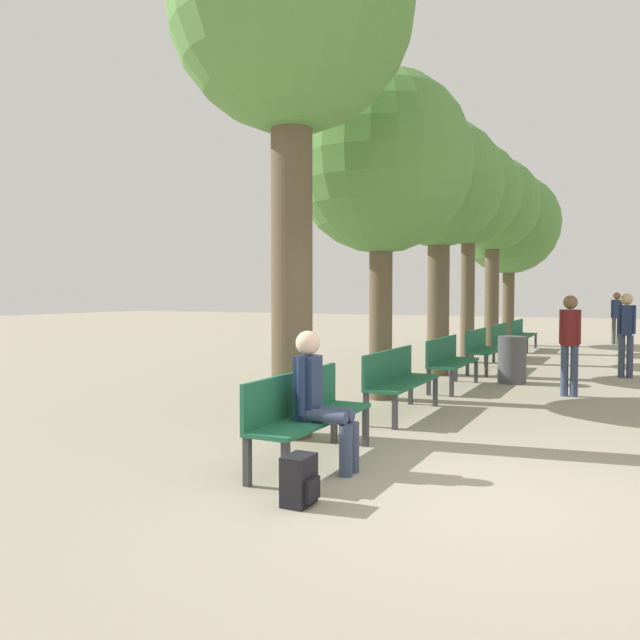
{
  "coord_description": "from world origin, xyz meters",
  "views": [
    {
      "loc": [
        1.15,
        -4.97,
        1.66
      ],
      "look_at": [
        -4.11,
        5.56,
        1.15
      ],
      "focal_mm": 35.0,
      "sensor_mm": 36.0,
      "label": 1
    }
  ],
  "objects": [
    {
      "name": "tree_row_3",
      "position": [
        -2.34,
        9.88,
        3.97
      ],
      "size": [
        2.44,
        2.44,
        5.25
      ],
      "color": "brown",
      "rests_on": "ground_plane"
    },
    {
      "name": "tree_row_2",
      "position": [
        -2.34,
        7.36,
        3.78
      ],
      "size": [
        2.55,
        2.55,
        5.14
      ],
      "color": "brown",
      "rests_on": "ground_plane"
    },
    {
      "name": "trash_bin",
      "position": [
        -0.79,
        6.82,
        0.43
      ],
      "size": [
        0.51,
        0.51,
        0.87
      ],
      "color": "#4C4C51",
      "rests_on": "ground_plane"
    },
    {
      "name": "bench_row_1",
      "position": [
        -1.67,
        3.02,
        0.52
      ],
      "size": [
        0.47,
        1.83,
        0.88
      ],
      "color": "#1E6042",
      "rests_on": "ground_plane"
    },
    {
      "name": "bench_row_5",
      "position": [
        -1.67,
        13.72,
        0.52
      ],
      "size": [
        0.47,
        1.83,
        0.88
      ],
      "color": "#1E6042",
      "rests_on": "ground_plane"
    },
    {
      "name": "bench_row_0",
      "position": [
        -1.67,
        0.34,
        0.52
      ],
      "size": [
        0.47,
        1.83,
        0.88
      ],
      "color": "#1E6042",
      "rests_on": "ground_plane"
    },
    {
      "name": "tree_row_0",
      "position": [
        -2.34,
        1.29,
        4.77
      ],
      "size": [
        2.8,
        2.8,
        6.29
      ],
      "color": "brown",
      "rests_on": "ground_plane"
    },
    {
      "name": "person_seated",
      "position": [
        -1.44,
        0.19,
        0.7
      ],
      "size": [
        0.6,
        0.34,
        1.31
      ],
      "color": "#384260",
      "rests_on": "ground_plane"
    },
    {
      "name": "ground_plane",
      "position": [
        0.0,
        0.0,
        0.0
      ],
      "size": [
        80.0,
        80.0,
        0.0
      ],
      "primitive_type": "plane",
      "color": "gray"
    },
    {
      "name": "pedestrian_mid",
      "position": [
        0.74,
        17.36,
        0.96
      ],
      "size": [
        0.34,
        0.3,
        1.68
      ],
      "color": "#4C4C4C",
      "rests_on": "ground_plane"
    },
    {
      "name": "pedestrian_near",
      "position": [
        1.08,
        8.58,
        0.95
      ],
      "size": [
        0.33,
        0.24,
        1.65
      ],
      "color": "#384260",
      "rests_on": "ground_plane"
    },
    {
      "name": "bench_row_2",
      "position": [
        -1.67,
        5.69,
        0.52
      ],
      "size": [
        0.47,
        1.83,
        0.88
      ],
      "color": "#1E6042",
      "rests_on": "ground_plane"
    },
    {
      "name": "bench_row_3",
      "position": [
        -1.67,
        8.37,
        0.52
      ],
      "size": [
        0.47,
        1.83,
        0.88
      ],
      "color": "#1E6042",
      "rests_on": "ground_plane"
    },
    {
      "name": "bench_row_4",
      "position": [
        -1.67,
        11.04,
        0.52
      ],
      "size": [
        0.47,
        1.83,
        0.88
      ],
      "color": "#1E6042",
      "rests_on": "ground_plane"
    },
    {
      "name": "pedestrian_far",
      "position": [
        0.29,
        5.71,
        0.93
      ],
      "size": [
        0.33,
        0.28,
        1.62
      ],
      "color": "#384260",
      "rests_on": "ground_plane"
    },
    {
      "name": "backpack",
      "position": [
        -1.14,
        -0.74,
        0.19
      ],
      "size": [
        0.24,
        0.28,
        0.39
      ],
      "color": "black",
      "rests_on": "ground_plane"
    },
    {
      "name": "tree_row_4",
      "position": [
        -2.34,
        12.74,
        4.05
      ],
      "size": [
        2.57,
        2.57,
        5.41
      ],
      "color": "brown",
      "rests_on": "ground_plane"
    },
    {
      "name": "tree_row_5",
      "position": [
        -2.34,
        15.38,
        3.81
      ],
      "size": [
        3.14,
        3.14,
        5.41
      ],
      "color": "brown",
      "rests_on": "ground_plane"
    },
    {
      "name": "tree_row_1",
      "position": [
        -2.34,
        4.13,
        3.64
      ],
      "size": [
        2.81,
        2.81,
        5.08
      ],
      "color": "brown",
      "rests_on": "ground_plane"
    }
  ]
}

